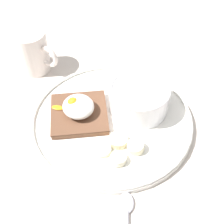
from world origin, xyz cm
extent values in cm
cube|color=beige|center=(0.00, 0.00, 1.00)|extent=(120.00, 120.00, 2.00)
cylinder|color=white|center=(0.00, 0.00, 2.50)|extent=(30.73, 30.73, 1.00)
torus|color=white|center=(0.00, 0.00, 3.30)|extent=(30.53, 30.53, 0.60)
cylinder|color=white|center=(0.64, 5.92, 5.62)|extent=(11.26, 11.26, 5.25)
torus|color=white|center=(0.64, 5.92, 8.25)|extent=(11.46, 11.46, 0.60)
cylinder|color=white|center=(0.64, 5.92, 5.10)|extent=(9.86, 9.86, 3.79)
ellipsoid|color=white|center=(0.64, 5.92, 6.79)|extent=(9.37, 9.37, 1.20)
ellipsoid|color=#D3BB8B|center=(-1.08, 4.47, 7.15)|extent=(1.93, 1.97, 0.72)
ellipsoid|color=tan|center=(2.65, 3.67, 7.17)|extent=(1.99, 1.55, 0.76)
ellipsoid|color=#99754C|center=(-1.73, 5.21, 7.10)|extent=(1.66, 1.70, 0.62)
ellipsoid|color=tan|center=(-0.87, 4.06, 7.18)|extent=(2.15, 1.95, 0.78)
cube|color=brown|center=(-4.16, -4.73, 4.18)|extent=(14.38, 14.38, 0.30)
cube|color=brown|center=(-4.16, -4.73, 3.64)|extent=(14.10, 14.10, 1.28)
ellipsoid|color=white|center=(-4.16, -4.73, 5.76)|extent=(6.14, 5.82, 2.96)
sphere|color=orange|center=(-4.89, -5.40, 6.48)|extent=(2.13, 2.13, 2.13)
ellipsoid|color=orange|center=(-7.26, -7.60, 4.48)|extent=(2.51, 2.45, 0.36)
cylinder|color=#EEE6C1|center=(8.36, -4.58, 3.66)|extent=(3.90, 3.94, 1.48)
cylinder|color=#BAB396|center=(8.36, -4.58, 4.25)|extent=(0.70, 0.70, 0.17)
cylinder|color=beige|center=(5.03, -5.65, 3.43)|extent=(4.62, 4.62, 0.90)
cylinder|color=#B5B392|center=(5.03, -5.65, 3.83)|extent=(0.83, 0.83, 0.13)
cylinder|color=#F9EEC0|center=(8.17, -0.71, 3.80)|extent=(3.99, 4.08, 1.81)
cylinder|color=#C2BA96|center=(8.17, -0.71, 4.48)|extent=(0.71, 0.72, 0.20)
cylinder|color=beige|center=(5.22, -2.30, 3.66)|extent=(4.79, 4.79, 1.40)
cylinder|color=tan|center=(5.22, -2.30, 4.28)|extent=(0.86, 0.86, 0.15)
cylinder|color=white|center=(-23.40, -4.96, 6.63)|extent=(7.20, 7.20, 9.25)
cylinder|color=#35260D|center=(-23.40, -4.96, 10.14)|extent=(6.12, 6.12, 0.40)
torus|color=white|center=(-19.19, -3.11, 7.09)|extent=(5.05, 2.95, 5.07)
ellipsoid|color=silver|center=(15.03, -7.79, 2.40)|extent=(4.32, 4.07, 0.70)
camera|label=1|loc=(31.86, -22.26, 47.98)|focal=50.00mm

